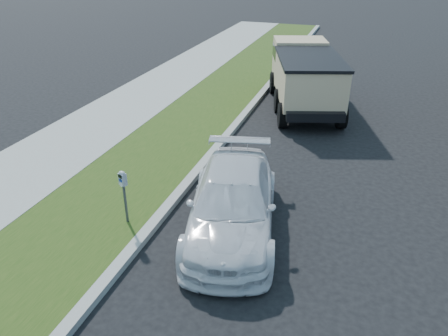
% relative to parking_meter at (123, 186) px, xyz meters
% --- Properties ---
extents(ground, '(120.00, 120.00, 0.00)m').
position_rel_parking_meter_xyz_m(ground, '(3.16, 0.55, -1.04)').
color(ground, black).
rests_on(ground, ground).
extents(streetside, '(6.12, 50.00, 0.15)m').
position_rel_parking_meter_xyz_m(streetside, '(-2.40, 2.55, -0.98)').
color(streetside, gray).
rests_on(streetside, ground).
extents(parking_meter, '(0.21, 0.17, 1.28)m').
position_rel_parking_meter_xyz_m(parking_meter, '(0.00, 0.00, 0.00)').
color(parking_meter, '#3F4247').
rests_on(parking_meter, ground).
extents(white_wagon, '(2.80, 4.85, 1.32)m').
position_rel_parking_meter_xyz_m(white_wagon, '(2.27, 0.71, -0.38)').
color(white_wagon, silver).
rests_on(white_wagon, ground).
extents(dump_truck, '(3.65, 6.01, 2.22)m').
position_rel_parking_meter_xyz_m(dump_truck, '(2.36, 9.42, 0.20)').
color(dump_truck, black).
rests_on(dump_truck, ground).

